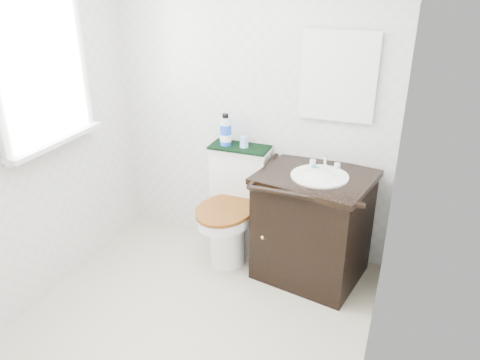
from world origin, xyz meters
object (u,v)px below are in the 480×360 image
Objects in this scene: toilet at (234,211)px; vanity at (313,223)px; trash_bin at (276,250)px; mouthwash_bottle at (226,131)px; cup at (244,142)px.

vanity reaches higher than toilet.
toilet reaches higher than trash_bin.
vanity is 0.96m from mouthwash_bottle.
toilet is 0.45m from trash_bin.
cup is (-0.33, 0.17, 0.78)m from trash_bin.
mouthwash_bottle is 2.97× the size of cup.
trash_bin is 1.00m from mouthwash_bottle.
mouthwash_bottle is at bearing -178.35° from cup.
trash_bin is at bearing -8.54° from toilet.
mouthwash_bottle reaches higher than cup.
toilet is 0.94× the size of vanity.
cup is (0.15, 0.00, -0.07)m from mouthwash_bottle.
trash_bin is (-0.27, 0.01, -0.30)m from vanity.
toilet is at bearing -46.15° from mouthwash_bottle.
trash_bin is 1.08× the size of mouthwash_bottle.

